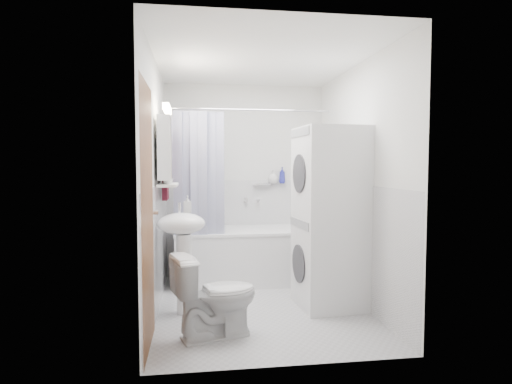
{
  "coord_description": "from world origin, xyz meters",
  "views": [
    {
      "loc": [
        -0.62,
        -4.12,
        1.39
      ],
      "look_at": [
        -0.02,
        0.15,
        1.12
      ],
      "focal_mm": 30.0,
      "sensor_mm": 36.0,
      "label": 1
    }
  ],
  "objects": [
    {
      "name": "tub_spout",
      "position": [
        0.16,
        1.25,
        0.95
      ],
      "size": [
        0.04,
        0.12,
        0.04
      ],
      "primitive_type": "cylinder",
      "rotation": [
        1.57,
        0.0,
        0.0
      ],
      "color": "silver",
      "rests_on": "room_walls"
    },
    {
      "name": "room_walls",
      "position": [
        0.0,
        0.0,
        1.49
      ],
      "size": [
        2.6,
        2.6,
        2.6
      ],
      "color": "silver",
      "rests_on": "ground"
    },
    {
      "name": "shelf_cup",
      "position": [
        -0.89,
        0.22,
        1.26
      ],
      "size": [
        0.1,
        0.09,
        0.1
      ],
      "primitive_type": "imported",
      "color": "gray",
      "rests_on": "shelf"
    },
    {
      "name": "bathtub",
      "position": [
        -0.04,
        0.92,
        0.35
      ],
      "size": [
        1.66,
        0.78,
        0.63
      ],
      "color": "white",
      "rests_on": "ground"
    },
    {
      "name": "washer_dryer",
      "position": [
        0.68,
        -0.1,
        0.88
      ],
      "size": [
        0.67,
        0.66,
        1.76
      ],
      "rotation": [
        0.0,
        0.0,
        0.07
      ],
      "color": "white",
      "rests_on": "ground"
    },
    {
      "name": "door",
      "position": [
        -0.95,
        -0.55,
        1.0
      ],
      "size": [
        0.05,
        2.0,
        2.0
      ],
      "color": "brown",
      "rests_on": "ground"
    },
    {
      "name": "shower_caddy",
      "position": [
        0.21,
        1.24,
        1.15
      ],
      "size": [
        0.22,
        0.06,
        0.02
      ],
      "primitive_type": "cube",
      "color": "silver",
      "rests_on": "room_walls"
    },
    {
      "name": "sink",
      "position": [
        -0.75,
        -0.13,
        0.7
      ],
      "size": [
        0.44,
        0.37,
        1.04
      ],
      "color": "white",
      "rests_on": "ground"
    },
    {
      "name": "shower_curtain",
      "position": [
        -0.59,
        0.59,
        1.25
      ],
      "size": [
        0.55,
        0.02,
        1.45
      ],
      "color": "#16194E",
      "rests_on": "curtain_rod"
    },
    {
      "name": "shampoo_a",
      "position": [
        0.35,
        1.24,
        1.23
      ],
      "size": [
        0.13,
        0.17,
        0.13
      ],
      "primitive_type": "imported",
      "color": "gray",
      "rests_on": "shower_caddy"
    },
    {
      "name": "soap_pump",
      "position": [
        -0.71,
        0.25,
        0.95
      ],
      "size": [
        0.08,
        0.17,
        0.08
      ],
      "primitive_type": "imported",
      "color": "gray",
      "rests_on": "sink"
    },
    {
      "name": "curtain_rod",
      "position": [
        -0.04,
        0.59,
        2.0
      ],
      "size": [
        1.84,
        0.02,
        0.02
      ],
      "primitive_type": "cylinder",
      "rotation": [
        0.0,
        1.57,
        0.0
      ],
      "color": "silver",
      "rests_on": "room_walls"
    },
    {
      "name": "shampoo_b",
      "position": [
        0.47,
        1.24,
        1.2
      ],
      "size": [
        0.08,
        0.21,
        0.08
      ],
      "primitive_type": "imported",
      "color": "navy",
      "rests_on": "shower_caddy"
    },
    {
      "name": "shelf",
      "position": [
        -0.89,
        0.1,
        1.2
      ],
      "size": [
        0.18,
        0.54,
        0.02
      ],
      "primitive_type": "cube",
      "color": "silver",
      "rests_on": "room_walls"
    },
    {
      "name": "toilet",
      "position": [
        -0.47,
        -0.71,
        0.34
      ],
      "size": [
        0.76,
        0.56,
        0.67
      ],
      "primitive_type": "imported",
      "rotation": [
        0.0,
        0.0,
        1.86
      ],
      "color": "white",
      "rests_on": "ground"
    },
    {
      "name": "towel",
      "position": [
        -0.94,
        0.45,
        1.42
      ],
      "size": [
        0.07,
        0.32,
        0.77
      ],
      "color": "#56161F",
      "rests_on": "room_walls"
    },
    {
      "name": "medicine_cabinet",
      "position": [
        -0.9,
        0.1,
        1.57
      ],
      "size": [
        0.13,
        0.5,
        0.71
      ],
      "color": "white",
      "rests_on": "room_walls"
    },
    {
      "name": "wainscot",
      "position": [
        0.0,
        0.29,
        0.6
      ],
      "size": [
        1.98,
        2.58,
        2.58
      ],
      "color": "white",
      "rests_on": "ground"
    },
    {
      "name": "shelf_bottle",
      "position": [
        -0.89,
        -0.05,
        1.25
      ],
      "size": [
        0.07,
        0.18,
        0.07
      ],
      "primitive_type": "imported",
      "color": "gray",
      "rests_on": "shelf"
    },
    {
      "name": "floor",
      "position": [
        0.0,
        0.0,
        0.0
      ],
      "size": [
        2.6,
        2.6,
        0.0
      ],
      "primitive_type": "plane",
      "color": "#B9BABE",
      "rests_on": "ground"
    }
  ]
}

